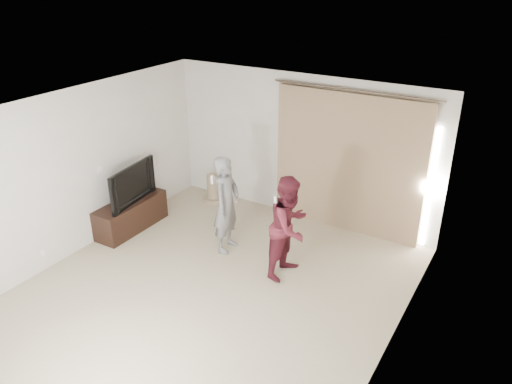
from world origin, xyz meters
TOP-DOWN VIEW (x-y plane):
  - floor at (0.00, 0.00)m, footprint 5.50×5.50m
  - wall_back at (0.00, 2.75)m, footprint 5.00×0.04m
  - wall_left at (-2.50, -0.00)m, footprint 0.04×5.50m
  - ceiling at (0.00, 0.00)m, footprint 5.00×5.50m
  - curtain at (0.91, 2.68)m, footprint 2.80×0.11m
  - tv_console at (-2.27, 0.75)m, footprint 0.47×1.37m
  - tv at (-2.27, 0.75)m, footprint 0.30×1.17m
  - scratching_post at (-1.69, 2.40)m, footprint 0.41×0.41m
  - person_man at (-0.45, 1.04)m, footprint 0.45×0.62m
  - person_woman at (0.72, 0.94)m, footprint 0.66×0.81m

SIDE VIEW (x-z plane):
  - floor at x=0.00m, z-range 0.00..0.00m
  - scratching_post at x=-1.69m, z-range -0.05..0.49m
  - tv_console at x=-2.27m, z-range 0.00..0.53m
  - person_woman at x=0.72m, z-range 0.00..1.56m
  - person_man at x=-0.45m, z-range 0.00..1.60m
  - tv at x=-2.27m, z-range 0.53..1.20m
  - curtain at x=0.91m, z-range -0.02..2.43m
  - wall_left at x=-2.50m, z-range 0.00..2.60m
  - wall_back at x=0.00m, z-range 0.00..2.60m
  - ceiling at x=0.00m, z-range 2.60..2.60m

